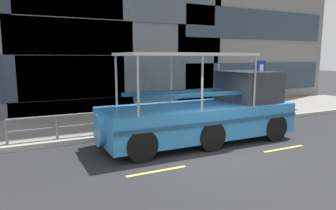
# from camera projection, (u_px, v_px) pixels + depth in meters

# --- Properties ---
(ground_plane) EXTENTS (120.00, 120.00, 0.00)m
(ground_plane) POSITION_uv_depth(u_px,v_px,m) (215.00, 153.00, 10.07)
(ground_plane) COLOR #2B2B2D
(sidewalk) EXTENTS (32.00, 4.80, 0.18)m
(sidewalk) POSITION_uv_depth(u_px,v_px,m) (150.00, 119.00, 15.02)
(sidewalk) COLOR gray
(sidewalk) RESTS_ON ground_plane
(curb_edge) EXTENTS (32.00, 0.18, 0.18)m
(curb_edge) POSITION_uv_depth(u_px,v_px,m) (172.00, 130.00, 12.81)
(curb_edge) COLOR #B2ADA3
(curb_edge) RESTS_ON ground_plane
(lane_centreline) EXTENTS (25.80, 0.12, 0.01)m
(lane_centreline) POSITION_uv_depth(u_px,v_px,m) (227.00, 159.00, 9.47)
(lane_centreline) COLOR #DBD64C
(lane_centreline) RESTS_ON ground_plane
(curb_guardrail) EXTENTS (11.51, 0.09, 0.88)m
(curb_guardrail) POSITION_uv_depth(u_px,v_px,m) (159.00, 114.00, 12.81)
(curb_guardrail) COLOR gray
(curb_guardrail) RESTS_ON sidewalk
(parking_sign) EXTENTS (0.60, 0.12, 2.77)m
(parking_sign) POSITION_uv_depth(u_px,v_px,m) (260.00, 78.00, 15.89)
(parking_sign) COLOR #4C4F54
(parking_sign) RESTS_ON sidewalk
(duck_tour_boat) EXTENTS (8.94, 2.60, 3.27)m
(duck_tour_boat) POSITION_uv_depth(u_px,v_px,m) (210.00, 112.00, 11.46)
(duck_tour_boat) COLOR #388CD1
(duck_tour_boat) RESTS_ON ground_plane
(pedestrian_near_bow) EXTENTS (0.21, 0.45, 1.55)m
(pedestrian_near_bow) POSITION_uv_depth(u_px,v_px,m) (216.00, 98.00, 15.16)
(pedestrian_near_bow) COLOR #47423D
(pedestrian_near_bow) RESTS_ON sidewalk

